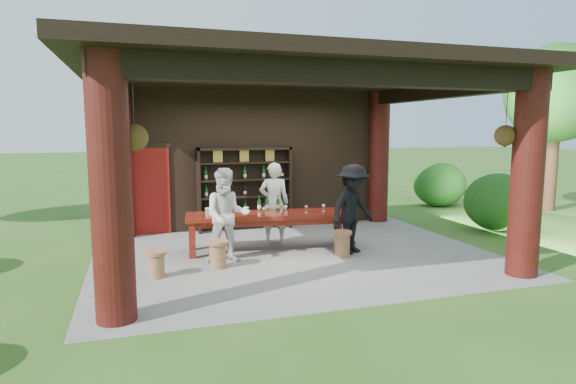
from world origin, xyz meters
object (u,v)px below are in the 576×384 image
object	(u,v)px
stool_far_left	(157,264)
host	(274,203)
tasting_table	(270,219)
wine_shelf	(245,189)
stool_near_right	(342,243)
guest_man	(353,209)
napkin_basket	(212,212)
guest_woman	(227,216)
stool_near_left	(218,253)

from	to	relation	value
stool_far_left	host	xyz separation A→B (m)	(2.48, 1.74, 0.62)
tasting_table	wine_shelf	bearing A→B (deg)	91.06
stool_near_right	guest_man	world-z (taller)	guest_man
wine_shelf	napkin_basket	bearing A→B (deg)	-118.82
guest_man	napkin_basket	xyz separation A→B (m)	(-2.59, 0.73, -0.04)
guest_man	napkin_basket	size ratio (longest dim) A/B	6.63
host	guest_woman	size ratio (longest dim) A/B	1.00
stool_far_left	guest_man	xyz separation A→B (m)	(3.69, 0.48, 0.63)
stool_near_left	guest_man	size ratio (longest dim) A/B	0.28
wine_shelf	tasting_table	size ratio (longest dim) A/B	0.67
tasting_table	stool_near_left	distance (m)	1.54
host	guest_woman	world-z (taller)	guest_woman
guest_man	wine_shelf	bearing A→B (deg)	94.00
tasting_table	host	size ratio (longest dim) A/B	1.96
tasting_table	guest_man	world-z (taller)	guest_man
stool_near_left	host	xyz separation A→B (m)	(1.44, 1.50, 0.60)
stool_near_left	host	world-z (taller)	host
stool_near_left	guest_woman	xyz separation A→B (m)	(0.23, 0.32, 0.60)
tasting_table	guest_woman	xyz separation A→B (m)	(-0.96, -0.59, 0.22)
tasting_table	stool_near_right	distance (m)	1.50
stool_near_left	stool_far_left	distance (m)	1.06
tasting_table	napkin_basket	xyz separation A→B (m)	(-1.12, 0.07, 0.19)
stool_far_left	guest_woman	distance (m)	1.51
tasting_table	guest_man	bearing A→B (deg)	-24.38
tasting_table	host	xyz separation A→B (m)	(0.26, 0.59, 0.22)
host	stool_near_left	bearing A→B (deg)	64.54
tasting_table	stool_far_left	size ratio (longest dim) A/B	7.69
stool_far_left	guest_man	size ratio (longest dim) A/B	0.25
napkin_basket	wine_shelf	bearing A→B (deg)	61.18
stool_near_right	napkin_basket	xyz separation A→B (m)	(-2.30, 0.92, 0.56)
tasting_table	host	bearing A→B (deg)	66.11
tasting_table	host	world-z (taller)	host
tasting_table	guest_man	size ratio (longest dim) A/B	1.93
guest_woman	napkin_basket	world-z (taller)	guest_woman
tasting_table	stool_far_left	bearing A→B (deg)	-152.61
napkin_basket	stool_near_right	bearing A→B (deg)	-21.85
stool_near_left	napkin_basket	distance (m)	1.13
stool_near_left	stool_near_right	bearing A→B (deg)	1.34
stool_far_left	napkin_basket	bearing A→B (deg)	47.97
stool_far_left	stool_near_left	bearing A→B (deg)	12.91
wine_shelf	guest_man	size ratio (longest dim) A/B	1.29
tasting_table	stool_near_left	world-z (taller)	tasting_table
host	wine_shelf	bearing A→B (deg)	-59.97
stool_near_right	host	bearing A→B (deg)	122.46
guest_woman	stool_near_left	bearing A→B (deg)	-119.92
stool_near_left	stool_far_left	xyz separation A→B (m)	(-1.04, -0.24, -0.02)
stool_near_right	guest_woman	distance (m)	2.23
stool_near_left	stool_near_right	size ratio (longest dim) A/B	0.99
host	guest_woman	xyz separation A→B (m)	(-1.22, -1.18, 0.00)
stool_near_right	guest_woman	bearing A→B (deg)	172.87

